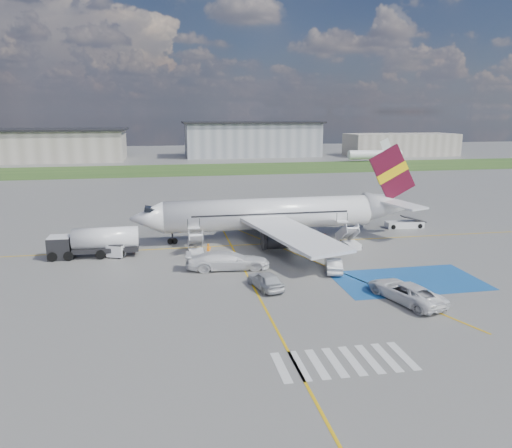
% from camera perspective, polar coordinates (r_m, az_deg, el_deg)
% --- Properties ---
extents(ground, '(400.00, 400.00, 0.00)m').
position_cam_1_polar(ground, '(50.54, 4.72, -5.71)').
color(ground, '#60605E').
rests_on(ground, ground).
extents(grass_strip, '(400.00, 30.00, 0.01)m').
position_cam_1_polar(grass_strip, '(142.66, -5.50, 6.24)').
color(grass_strip, '#2D4C1E').
rests_on(grass_strip, ground).
extents(taxiway_line_main, '(120.00, 0.20, 0.01)m').
position_cam_1_polar(taxiway_line_main, '(61.69, 1.76, -2.26)').
color(taxiway_line_main, gold).
rests_on(taxiway_line_main, ground).
extents(taxiway_line_cross, '(0.20, 60.00, 0.01)m').
position_cam_1_polar(taxiway_line_cross, '(40.32, 1.58, -10.56)').
color(taxiway_line_cross, gold).
rests_on(taxiway_line_cross, ground).
extents(taxiway_line_diag, '(20.71, 56.45, 0.01)m').
position_cam_1_polar(taxiway_line_diag, '(61.69, 1.76, -2.26)').
color(taxiway_line_diag, gold).
rests_on(taxiway_line_diag, ground).
extents(staging_box, '(14.00, 8.00, 0.01)m').
position_cam_1_polar(staging_box, '(50.60, 17.00, -6.21)').
color(staging_box, '#184D90').
rests_on(staging_box, ground).
extents(crosswalk, '(9.00, 4.00, 0.01)m').
position_cam_1_polar(crosswalk, '(34.24, 9.99, -15.21)').
color(crosswalk, silver).
rests_on(crosswalk, ground).
extents(terminal_west, '(60.00, 22.00, 10.00)m').
position_cam_1_polar(terminal_west, '(181.44, -24.39, 8.14)').
color(terminal_west, gray).
rests_on(terminal_west, ground).
extents(terminal_centre, '(48.00, 18.00, 12.00)m').
position_cam_1_polar(terminal_centre, '(184.42, -0.45, 9.62)').
color(terminal_centre, gray).
rests_on(terminal_centre, ground).
extents(terminal_east, '(40.00, 16.00, 8.00)m').
position_cam_1_polar(terminal_east, '(195.50, 16.20, 8.71)').
color(terminal_east, gray).
rests_on(terminal_east, ground).
extents(airliner, '(36.81, 32.95, 11.92)m').
position_cam_1_polar(airliner, '(63.15, 2.72, 1.24)').
color(airliner, silver).
rests_on(airliner, ground).
extents(airstairs_fwd, '(1.90, 5.20, 3.60)m').
position_cam_1_polar(airstairs_fwd, '(57.08, -6.87, -2.94)').
color(airstairs_fwd, silver).
rests_on(airstairs_fwd, ground).
extents(airstairs_aft, '(1.90, 5.20, 3.60)m').
position_cam_1_polar(airstairs_aft, '(61.07, 10.72, -2.04)').
color(airstairs_aft, silver).
rests_on(airstairs_aft, ground).
extents(fuel_tanker, '(9.76, 2.87, 3.31)m').
position_cam_1_polar(fuel_tanker, '(58.73, -17.94, -2.26)').
color(fuel_tanker, black).
rests_on(fuel_tanker, ground).
extents(gpu_cart, '(2.15, 1.79, 1.55)m').
position_cam_1_polar(gpu_cart, '(57.85, -15.72, -3.05)').
color(gpu_cart, silver).
rests_on(gpu_cart, ground).
extents(belt_loader, '(5.70, 2.31, 1.69)m').
position_cam_1_polar(belt_loader, '(73.21, 16.61, -0.06)').
color(belt_loader, silver).
rests_on(belt_loader, ground).
extents(car_silver_a, '(3.06, 5.11, 1.63)m').
position_cam_1_polar(car_silver_a, '(46.11, 1.10, -6.43)').
color(car_silver_a, '#B1B4B9').
rests_on(car_silver_a, ground).
extents(car_silver_b, '(2.61, 4.68, 1.46)m').
position_cam_1_polar(car_silver_b, '(51.44, 8.84, -4.63)').
color(car_silver_b, '#AAADB1').
rests_on(car_silver_b, ground).
extents(van_white_a, '(4.28, 6.46, 2.23)m').
position_cam_1_polar(van_white_a, '(44.99, 16.73, -7.08)').
color(van_white_a, white).
rests_on(van_white_a, ground).
extents(van_white_b, '(6.58, 3.08, 2.51)m').
position_cam_1_polar(van_white_b, '(51.60, -3.25, -3.84)').
color(van_white_b, silver).
rests_on(van_white_b, ground).
extents(crew_fwd, '(0.68, 0.56, 1.62)m').
position_cam_1_polar(crew_fwd, '(55.92, -5.43, -3.04)').
color(crew_fwd, orange).
rests_on(crew_fwd, ground).
extents(crew_nose, '(1.08, 1.15, 1.89)m').
position_cam_1_polar(crew_nose, '(60.62, -13.85, -1.98)').
color(crew_nose, '#FC640D').
rests_on(crew_nose, ground).
extents(crew_aft, '(0.81, 1.06, 1.67)m').
position_cam_1_polar(crew_aft, '(60.32, 7.82, -1.90)').
color(crew_aft, '#DE5D0B').
rests_on(crew_aft, ground).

